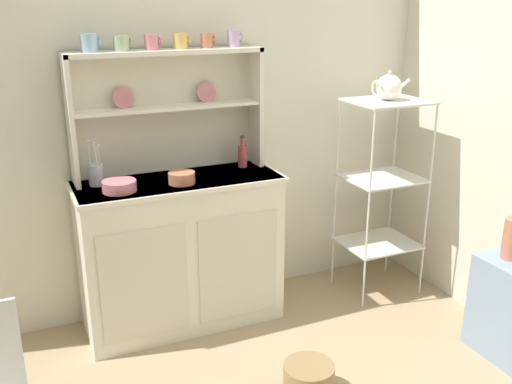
# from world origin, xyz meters

# --- Properties ---
(wall_back) EXTENTS (3.84, 0.05, 2.50)m
(wall_back) POSITION_xyz_m (0.00, 1.62, 1.25)
(wall_back) COLOR silver
(wall_back) RESTS_ON ground
(hutch_cabinet) EXTENTS (1.12, 0.45, 0.86)m
(hutch_cabinet) POSITION_xyz_m (-0.02, 1.37, 0.44)
(hutch_cabinet) COLOR silver
(hutch_cabinet) RESTS_ON ground
(hutch_shelf_unit) EXTENTS (1.05, 0.18, 0.67)m
(hutch_shelf_unit) POSITION_xyz_m (-0.02, 1.53, 1.26)
(hutch_shelf_unit) COLOR silver
(hutch_shelf_unit) RESTS_ON hutch_cabinet
(bakers_rack) EXTENTS (0.45, 0.38, 1.22)m
(bakers_rack) POSITION_xyz_m (1.22, 1.24, 0.77)
(bakers_rack) COLOR silver
(bakers_rack) RESTS_ON ground
(floor_basket) EXTENTS (0.24, 0.24, 0.16)m
(floor_basket) POSITION_xyz_m (0.32, 0.49, 0.08)
(floor_basket) COLOR #93754C
(floor_basket) RESTS_ON ground
(cup_sky_0) EXTENTS (0.10, 0.08, 0.09)m
(cup_sky_0) POSITION_xyz_m (-0.40, 1.49, 1.58)
(cup_sky_0) COLOR #8EB2D1
(cup_sky_0) RESTS_ON hutch_shelf_unit
(cup_sage_1) EXTENTS (0.09, 0.08, 0.08)m
(cup_sage_1) POSITION_xyz_m (-0.25, 1.49, 1.57)
(cup_sage_1) COLOR #9EB78E
(cup_sage_1) RESTS_ON hutch_shelf_unit
(cup_rose_2) EXTENTS (0.08, 0.07, 0.08)m
(cup_rose_2) POSITION_xyz_m (-0.09, 1.49, 1.57)
(cup_rose_2) COLOR #D17A84
(cup_rose_2) RESTS_ON hutch_shelf_unit
(cup_gold_3) EXTENTS (0.09, 0.07, 0.08)m
(cup_gold_3) POSITION_xyz_m (0.06, 1.49, 1.58)
(cup_gold_3) COLOR #DBB760
(cup_gold_3) RESTS_ON hutch_shelf_unit
(cup_terracotta_4) EXTENTS (0.08, 0.06, 0.08)m
(cup_terracotta_4) POSITION_xyz_m (0.21, 1.49, 1.57)
(cup_terracotta_4) COLOR #C67556
(cup_terracotta_4) RESTS_ON hutch_shelf_unit
(cup_lilac_5) EXTENTS (0.08, 0.07, 0.09)m
(cup_lilac_5) POSITION_xyz_m (0.36, 1.49, 1.58)
(cup_lilac_5) COLOR #B79ECC
(cup_lilac_5) RESTS_ON hutch_shelf_unit
(bowl_mixing_large) EXTENTS (0.17, 0.17, 0.06)m
(bowl_mixing_large) POSITION_xyz_m (-0.35, 1.29, 0.89)
(bowl_mixing_large) COLOR #D17A84
(bowl_mixing_large) RESTS_ON hutch_cabinet
(bowl_floral_medium) EXTENTS (0.14, 0.14, 0.06)m
(bowl_floral_medium) POSITION_xyz_m (-0.02, 1.29, 0.89)
(bowl_floral_medium) COLOR #C67556
(bowl_floral_medium) RESTS_ON hutch_cabinet
(jam_bottle) EXTENTS (0.05, 0.05, 0.18)m
(jam_bottle) POSITION_xyz_m (0.39, 1.45, 0.93)
(jam_bottle) COLOR #B74C47
(jam_bottle) RESTS_ON hutch_cabinet
(utensil_jar) EXTENTS (0.08, 0.08, 0.25)m
(utensil_jar) POSITION_xyz_m (-0.44, 1.45, 0.92)
(utensil_jar) COLOR #B2B7C6
(utensil_jar) RESTS_ON hutch_cabinet
(porcelain_teapot) EXTENTS (0.24, 0.15, 0.17)m
(porcelain_teapot) POSITION_xyz_m (1.22, 1.24, 1.30)
(porcelain_teapot) COLOR white
(porcelain_teapot) RESTS_ON bakers_rack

